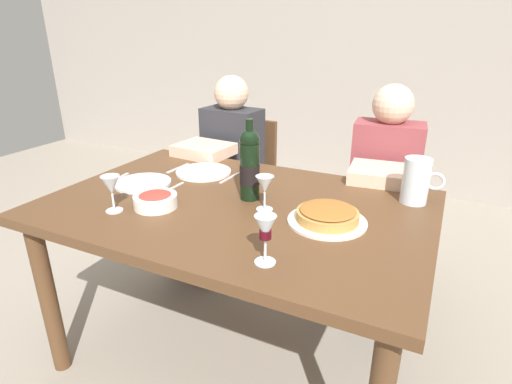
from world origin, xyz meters
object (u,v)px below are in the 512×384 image
(dinner_plate_left_setting, at_px, (143,183))
(diner_left, at_px, (222,171))
(wine_glass_left_diner, at_px, (111,186))
(chair_left, at_px, (243,178))
(baked_tart, at_px, (327,216))
(wine_glass_centre, at_px, (265,186))
(chair_right, at_px, (383,201))
(dining_table, at_px, (237,223))
(dinner_plate_right_setting, at_px, (204,172))
(wine_bottle, at_px, (250,165))
(water_pitcher, at_px, (416,183))
(wine_glass_right_diner, at_px, (265,230))
(salad_bowl, at_px, (155,200))
(diner_right, at_px, (381,197))

(dinner_plate_left_setting, distance_m, diner_left, 0.68)
(wine_glass_left_diner, height_order, chair_left, wine_glass_left_diner)
(baked_tart, height_order, wine_glass_centre, wine_glass_centre)
(baked_tart, xyz_separation_m, chair_right, (0.06, 0.93, -0.29))
(dining_table, distance_m, dinner_plate_right_setting, 0.41)
(wine_bottle, height_order, diner_left, diner_left)
(wine_glass_left_diner, height_order, chair_right, wine_glass_left_diner)
(dinner_plate_left_setting, height_order, diner_left, diner_left)
(wine_glass_centre, relative_size, diner_left, 0.12)
(water_pitcher, bearing_deg, wine_glass_left_diner, -149.90)
(dinner_plate_left_setting, height_order, chair_left, chair_left)
(wine_bottle, height_order, wine_glass_left_diner, wine_bottle)
(wine_glass_right_diner, height_order, chair_left, wine_glass_right_diner)
(dinner_plate_right_setting, distance_m, diner_left, 0.47)
(wine_glass_right_diner, xyz_separation_m, wine_glass_centre, (-0.16, 0.34, -0.01))
(wine_glass_centre, bearing_deg, dinner_plate_left_setting, 178.48)
(chair_right, bearing_deg, diner_left, 9.51)
(wine_glass_left_diner, xyz_separation_m, chair_right, (0.82, 1.19, -0.36))
(salad_bowl, height_order, diner_right, diner_right)
(wine_glass_left_diner, height_order, diner_left, diner_left)
(chair_left, bearing_deg, chair_right, -174.75)
(wine_bottle, bearing_deg, wine_glass_left_diner, -140.41)
(dining_table, distance_m, wine_bottle, 0.25)
(chair_right, bearing_deg, diner_right, 89.05)
(wine_glass_left_diner, relative_size, dinner_plate_left_setting, 0.57)
(dining_table, distance_m, chair_left, 1.02)
(salad_bowl, height_order, dinner_plate_left_setting, salad_bowl)
(chair_right, bearing_deg, salad_bowl, 51.54)
(wine_glass_centre, bearing_deg, baked_tart, -0.94)
(wine_bottle, relative_size, wine_glass_centre, 2.39)
(water_pitcher, xyz_separation_m, salad_bowl, (-0.89, -0.49, -0.05))
(dinner_plate_left_setting, height_order, diner_right, diner_right)
(diner_left, xyz_separation_m, diner_right, (0.92, 0.01, 0.00))
(chair_left, bearing_deg, wine_glass_right_diner, 124.96)
(baked_tart, height_order, wine_glass_right_diner, wine_glass_right_diner)
(diner_left, bearing_deg, wine_glass_right_diner, 130.95)
(wine_glass_right_diner, relative_size, chair_left, 0.18)
(diner_left, bearing_deg, salad_bowl, 108.11)
(water_pitcher, height_order, wine_glass_right_diner, water_pitcher)
(diner_right, bearing_deg, salad_bowl, 44.14)
(water_pitcher, relative_size, chair_right, 0.21)
(dinner_plate_right_setting, bearing_deg, wine_glass_right_diner, -45.03)
(wine_bottle, relative_size, baked_tart, 1.15)
(salad_bowl, relative_size, chair_left, 0.19)
(wine_glass_right_diner, distance_m, diner_right, 1.08)
(wine_glass_left_diner, distance_m, wine_glass_centre, 0.57)
(water_pitcher, distance_m, baked_tart, 0.42)
(water_pitcher, distance_m, dinner_plate_left_setting, 1.15)
(dinner_plate_left_setting, bearing_deg, wine_bottle, 6.91)
(diner_right, bearing_deg, dinner_plate_left_setting, 30.23)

